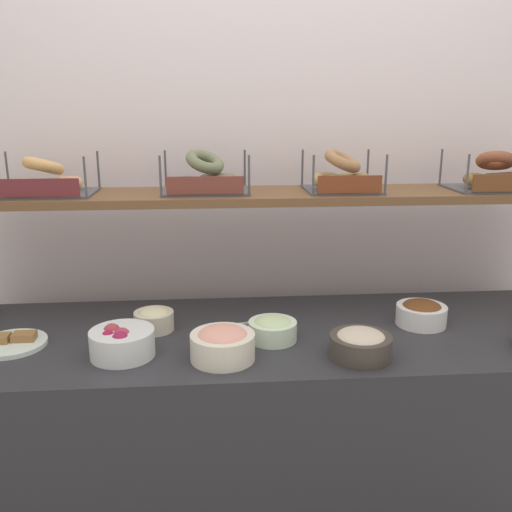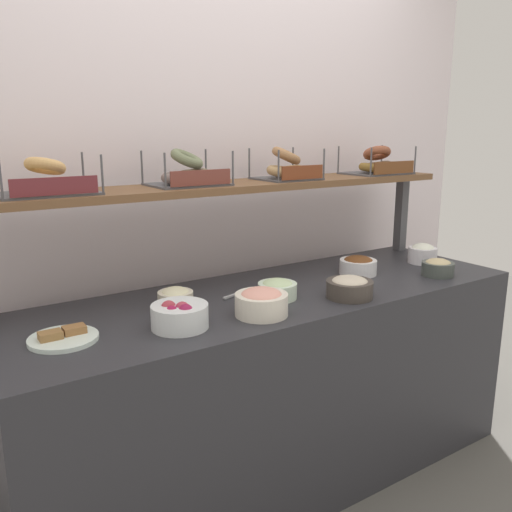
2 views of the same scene
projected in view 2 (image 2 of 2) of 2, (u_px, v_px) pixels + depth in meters
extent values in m
plane|color=#595651|center=(274.00, 473.00, 2.40)|extent=(8.00, 8.00, 0.00)
cube|color=white|center=(209.00, 194.00, 2.57)|extent=(3.40, 0.06, 2.40)
cube|color=#2D2D33|center=(274.00, 387.00, 2.31)|extent=(2.20, 0.70, 0.85)
cube|color=#4C4C51|center=(401.00, 214.00, 2.94)|extent=(0.05, 0.05, 0.40)
cube|color=brown|center=(240.00, 186.00, 2.33)|extent=(2.16, 0.32, 0.03)
cylinder|color=white|center=(422.00, 255.00, 2.69)|extent=(0.14, 0.14, 0.08)
ellipsoid|color=white|center=(423.00, 249.00, 2.68)|extent=(0.11, 0.11, 0.06)
cylinder|color=#424944|center=(438.00, 269.00, 2.46)|extent=(0.15, 0.15, 0.06)
ellipsoid|color=#CDB786|center=(438.00, 263.00, 2.45)|extent=(0.11, 0.11, 0.04)
cylinder|color=white|center=(180.00, 316.00, 1.81)|extent=(0.19, 0.19, 0.08)
sphere|color=#A11944|center=(172.00, 312.00, 1.77)|extent=(0.04, 0.04, 0.04)
sphere|color=#961D47|center=(186.00, 311.00, 1.77)|extent=(0.05, 0.05, 0.05)
sphere|color=#971F51|center=(179.00, 310.00, 1.78)|extent=(0.04, 0.04, 0.04)
sphere|color=#AA3644|center=(169.00, 308.00, 1.80)|extent=(0.05, 0.05, 0.05)
sphere|color=#AC384C|center=(182.00, 309.00, 1.79)|extent=(0.05, 0.05, 0.05)
cylinder|color=white|center=(277.00, 291.00, 2.12)|extent=(0.16, 0.16, 0.06)
ellipsoid|color=beige|center=(277.00, 284.00, 2.12)|extent=(0.12, 0.12, 0.04)
cylinder|color=white|center=(358.00, 267.00, 2.48)|extent=(0.17, 0.17, 0.07)
ellipsoid|color=brown|center=(358.00, 261.00, 2.47)|extent=(0.13, 0.13, 0.05)
cylinder|color=#413A34|center=(349.00, 289.00, 2.14)|extent=(0.19, 0.19, 0.07)
ellipsoid|color=beige|center=(350.00, 282.00, 2.13)|extent=(0.15, 0.15, 0.05)
cylinder|color=beige|center=(176.00, 300.00, 2.01)|extent=(0.13, 0.13, 0.06)
ellipsoid|color=beige|center=(175.00, 293.00, 2.00)|extent=(0.10, 0.10, 0.04)
cylinder|color=white|center=(261.00, 305.00, 1.93)|extent=(0.19, 0.19, 0.08)
ellipsoid|color=#EBA08E|center=(261.00, 296.00, 1.92)|extent=(0.15, 0.15, 0.06)
cylinder|color=white|center=(63.00, 339.00, 1.70)|extent=(0.22, 0.22, 0.01)
cube|color=olive|center=(50.00, 335.00, 1.68)|extent=(0.07, 0.05, 0.02)
cube|color=#966538|center=(74.00, 329.00, 1.73)|extent=(0.07, 0.05, 0.02)
cube|color=#B7B7BC|center=(236.00, 294.00, 2.16)|extent=(0.14, 0.05, 0.01)
ellipsoid|color=#B7B7BC|center=(251.00, 289.00, 2.23)|extent=(0.04, 0.03, 0.01)
cube|color=#4C4C51|center=(48.00, 193.00, 1.89)|extent=(0.34, 0.24, 0.01)
cylinder|color=#4C4C51|center=(1.00, 180.00, 1.70)|extent=(0.01, 0.01, 0.14)
cylinder|color=#4C4C51|center=(102.00, 175.00, 1.87)|extent=(0.01, 0.01, 0.14)
cylinder|color=#4C4C51|center=(83.00, 171.00, 2.06)|extent=(0.01, 0.01, 0.14)
cube|color=maroon|center=(55.00, 186.00, 1.79)|extent=(0.29, 0.01, 0.06)
torus|color=tan|center=(31.00, 185.00, 1.83)|extent=(0.15, 0.15, 0.06)
torus|color=tan|center=(59.00, 184.00, 1.94)|extent=(0.18, 0.18, 0.05)
torus|color=#DEAA66|center=(45.00, 166.00, 1.87)|extent=(0.20, 0.20, 0.08)
cube|color=#4C4C51|center=(188.00, 184.00, 2.20)|extent=(0.31, 0.24, 0.01)
cylinder|color=#4C4C51|center=(165.00, 172.00, 2.01)|extent=(0.01, 0.01, 0.14)
cylinder|color=#4C4C51|center=(233.00, 168.00, 2.17)|extent=(0.01, 0.01, 0.14)
cylinder|color=#4C4C51|center=(142.00, 168.00, 2.20)|extent=(0.01, 0.01, 0.14)
cylinder|color=#4C4C51|center=(206.00, 165.00, 2.36)|extent=(0.01, 0.01, 0.14)
cube|color=brown|center=(201.00, 178.00, 2.10)|extent=(0.26, 0.01, 0.06)
torus|color=#6F5E5A|center=(179.00, 178.00, 2.14)|extent=(0.20, 0.20, 0.05)
torus|color=#79684F|center=(193.00, 175.00, 2.25)|extent=(0.15, 0.15, 0.06)
torus|color=#6C7453|center=(187.00, 159.00, 2.18)|extent=(0.20, 0.20, 0.10)
cube|color=#4C4C51|center=(286.00, 179.00, 2.46)|extent=(0.26, 0.24, 0.01)
cylinder|color=#4C4C51|center=(279.00, 167.00, 2.28)|extent=(0.01, 0.01, 0.14)
cylinder|color=#4C4C51|center=(324.00, 164.00, 2.42)|extent=(0.01, 0.01, 0.14)
cylinder|color=#4C4C51|center=(249.00, 164.00, 2.47)|extent=(0.01, 0.01, 0.14)
cylinder|color=#4C4C51|center=(293.00, 162.00, 2.60)|extent=(0.01, 0.01, 0.14)
cube|color=brown|center=(302.00, 172.00, 2.35)|extent=(0.22, 0.01, 0.06)
torus|color=#A58155|center=(282.00, 172.00, 2.40)|extent=(0.20, 0.20, 0.06)
torus|color=#9C7848|center=(288.00, 171.00, 2.50)|extent=(0.20, 0.20, 0.06)
torus|color=#A3744B|center=(286.00, 156.00, 2.43)|extent=(0.19, 0.19, 0.10)
cube|color=#4C4C51|center=(376.00, 173.00, 2.75)|extent=(0.32, 0.24, 0.01)
cylinder|color=#4C4C51|center=(371.00, 162.00, 2.56)|extent=(0.01, 0.01, 0.14)
cylinder|color=#4C4C51|center=(415.00, 160.00, 2.73)|extent=(0.01, 0.01, 0.14)
cylinder|color=#4C4C51|center=(338.00, 160.00, 2.74)|extent=(0.01, 0.01, 0.14)
cylinder|color=#4C4C51|center=(382.00, 158.00, 2.91)|extent=(0.01, 0.01, 0.14)
cube|color=brown|center=(394.00, 168.00, 2.65)|extent=(0.28, 0.01, 0.06)
torus|color=brown|center=(373.00, 168.00, 2.69)|extent=(0.18, 0.18, 0.06)
torus|color=brown|center=(378.00, 166.00, 2.80)|extent=(0.18, 0.18, 0.06)
torus|color=brown|center=(377.00, 153.00, 2.73)|extent=(0.18, 0.19, 0.09)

